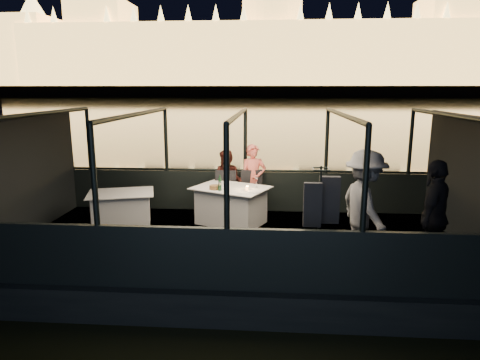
# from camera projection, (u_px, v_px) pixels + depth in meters

# --- Properties ---
(river_water) EXTENTS (500.00, 500.00, 0.00)m
(river_water) POSITION_uv_depth(u_px,v_px,m) (269.00, 105.00, 86.01)
(river_water) COLOR black
(river_water) RESTS_ON ground
(boat_hull) EXTENTS (8.60, 4.40, 1.00)m
(boat_hull) POSITION_uv_depth(u_px,v_px,m) (238.00, 265.00, 8.02)
(boat_hull) COLOR black
(boat_hull) RESTS_ON river_water
(boat_deck) EXTENTS (8.00, 4.00, 0.04)m
(boat_deck) POSITION_uv_depth(u_px,v_px,m) (238.00, 241.00, 7.92)
(boat_deck) COLOR black
(boat_deck) RESTS_ON boat_hull
(gunwale_port) EXTENTS (8.00, 0.08, 0.90)m
(gunwale_port) POSITION_uv_depth(u_px,v_px,m) (245.00, 191.00, 9.77)
(gunwale_port) COLOR black
(gunwale_port) RESTS_ON boat_deck
(gunwale_starboard) EXTENTS (8.00, 0.08, 0.90)m
(gunwale_starboard) POSITION_uv_depth(u_px,v_px,m) (227.00, 259.00, 5.87)
(gunwale_starboard) COLOR black
(gunwale_starboard) RESTS_ON boat_deck
(cabin_glass_port) EXTENTS (8.00, 0.02, 1.40)m
(cabin_glass_port) POSITION_uv_depth(u_px,v_px,m) (245.00, 141.00, 9.52)
(cabin_glass_port) COLOR #99B2B2
(cabin_glass_port) RESTS_ON gunwale_port
(cabin_glass_starboard) EXTENTS (8.00, 0.02, 1.40)m
(cabin_glass_starboard) POSITION_uv_depth(u_px,v_px,m) (227.00, 177.00, 5.63)
(cabin_glass_starboard) COLOR #99B2B2
(cabin_glass_starboard) RESTS_ON gunwale_starboard
(cabin_roof_glass) EXTENTS (8.00, 4.00, 0.02)m
(cabin_roof_glass) POSITION_uv_depth(u_px,v_px,m) (238.00, 115.00, 7.43)
(cabin_roof_glass) COLOR #99B2B2
(cabin_roof_glass) RESTS_ON boat_deck
(end_wall_fore) EXTENTS (0.02, 4.00, 2.30)m
(end_wall_fore) POSITION_uv_depth(u_px,v_px,m) (25.00, 176.00, 7.96)
(end_wall_fore) COLOR black
(end_wall_fore) RESTS_ON boat_deck
(end_wall_aft) EXTENTS (0.02, 4.00, 2.30)m
(end_wall_aft) POSITION_uv_depth(u_px,v_px,m) (469.00, 183.00, 7.38)
(end_wall_aft) COLOR black
(end_wall_aft) RESTS_ON boat_deck
(canopy_ribs) EXTENTS (8.00, 4.00, 2.30)m
(canopy_ribs) POSITION_uv_depth(u_px,v_px,m) (238.00, 179.00, 7.67)
(canopy_ribs) COLOR black
(canopy_ribs) RESTS_ON boat_deck
(embankment) EXTENTS (400.00, 140.00, 6.00)m
(embankment) POSITION_uv_depth(u_px,v_px,m) (271.00, 93.00, 212.53)
(embankment) COLOR #423D33
(embankment) RESTS_ON ground
(parliament_building) EXTENTS (220.00, 32.00, 60.00)m
(parliament_building) POSITION_uv_depth(u_px,v_px,m) (272.00, 23.00, 172.51)
(parliament_building) COLOR #F2D18C
(parliament_building) RESTS_ON embankment
(dining_table_central) EXTENTS (1.76, 1.56, 0.77)m
(dining_table_central) POSITION_uv_depth(u_px,v_px,m) (231.00, 205.00, 8.82)
(dining_table_central) COLOR white
(dining_table_central) RESTS_ON boat_deck
(dining_table_aft) EXTENTS (1.50, 1.26, 0.69)m
(dining_table_aft) POSITION_uv_depth(u_px,v_px,m) (122.00, 207.00, 8.71)
(dining_table_aft) COLOR white
(dining_table_aft) RESTS_ON boat_deck
(chair_port_left) EXTENTS (0.46, 0.46, 0.98)m
(chair_port_left) POSITION_uv_depth(u_px,v_px,m) (225.00, 197.00, 9.25)
(chair_port_left) COLOR black
(chair_port_left) RESTS_ON boat_deck
(chair_port_right) EXTENTS (0.53, 0.53, 0.99)m
(chair_port_right) POSITION_uv_depth(u_px,v_px,m) (251.00, 197.00, 9.21)
(chair_port_right) COLOR black
(chair_port_right) RESTS_ON boat_deck
(coat_stand) EXTENTS (0.47, 0.38, 1.67)m
(coat_stand) POSITION_uv_depth(u_px,v_px,m) (319.00, 218.00, 6.25)
(coat_stand) COLOR black
(coat_stand) RESTS_ON boat_deck
(person_woman_coral) EXTENTS (0.61, 0.46, 1.56)m
(person_woman_coral) POSITION_uv_depth(u_px,v_px,m) (253.00, 181.00, 9.41)
(person_woman_coral) COLOR #EE6956
(person_woman_coral) RESTS_ON boat_deck
(person_man_maroon) EXTENTS (0.80, 0.69, 1.43)m
(person_man_maroon) POSITION_uv_depth(u_px,v_px,m) (228.00, 181.00, 9.45)
(person_man_maroon) COLOR #391510
(person_man_maroon) RESTS_ON boat_deck
(passenger_stripe) EXTENTS (0.96, 1.32, 1.84)m
(passenger_stripe) POSITION_uv_depth(u_px,v_px,m) (364.00, 211.00, 6.75)
(passenger_stripe) COLOR silver
(passenger_stripe) RESTS_ON boat_deck
(passenger_dark) EXTENTS (0.94, 1.08, 1.74)m
(passenger_dark) POSITION_uv_depth(u_px,v_px,m) (434.00, 217.00, 6.43)
(passenger_dark) COLOR black
(passenger_dark) RESTS_ON boat_deck
(wine_bottle) EXTENTS (0.08, 0.08, 0.31)m
(wine_bottle) POSITION_uv_depth(u_px,v_px,m) (220.00, 183.00, 8.45)
(wine_bottle) COLOR #153A1F
(wine_bottle) RESTS_ON dining_table_central
(bread_basket) EXTENTS (0.26, 0.26, 0.08)m
(bread_basket) POSITION_uv_depth(u_px,v_px,m) (215.00, 187.00, 8.56)
(bread_basket) COLOR brown
(bread_basket) RESTS_ON dining_table_central
(amber_candle) EXTENTS (0.06, 0.06, 0.08)m
(amber_candle) POSITION_uv_depth(u_px,v_px,m) (247.00, 188.00, 8.49)
(amber_candle) COLOR #FF933F
(amber_candle) RESTS_ON dining_table_central
(plate_near) EXTENTS (0.29, 0.29, 0.02)m
(plate_near) POSITION_uv_depth(u_px,v_px,m) (254.00, 191.00, 8.36)
(plate_near) COLOR white
(plate_near) RESTS_ON dining_table_central
(plate_far) EXTENTS (0.32, 0.32, 0.02)m
(plate_far) POSITION_uv_depth(u_px,v_px,m) (221.00, 187.00, 8.77)
(plate_far) COLOR white
(plate_far) RESTS_ON dining_table_central
(wine_glass_white) EXTENTS (0.07, 0.07, 0.18)m
(wine_glass_white) POSITION_uv_depth(u_px,v_px,m) (220.00, 187.00, 8.38)
(wine_glass_white) COLOR white
(wine_glass_white) RESTS_ON dining_table_central
(wine_glass_red) EXTENTS (0.09, 0.09, 0.20)m
(wine_glass_red) POSITION_uv_depth(u_px,v_px,m) (257.00, 183.00, 8.72)
(wine_glass_red) COLOR white
(wine_glass_red) RESTS_ON dining_table_central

